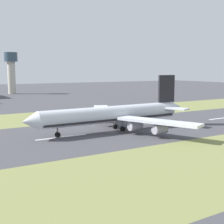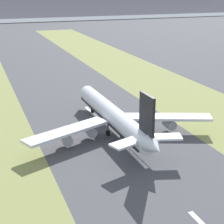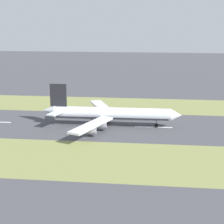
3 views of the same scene
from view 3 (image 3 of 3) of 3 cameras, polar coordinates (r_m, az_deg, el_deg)
name	(u,v)px [view 3 (image 3 of 3)]	position (r m, az deg, el deg)	size (l,w,h in m)	color
ground_plane	(114,126)	(181.36, 0.30, -2.11)	(800.00, 800.00, 0.00)	#424247
grass_median_west	(122,105)	(224.71, 1.55, 1.08)	(40.00, 600.00, 0.01)	olive
grass_median_east	(101,160)	(139.06, -1.73, -7.27)	(40.00, 600.00, 0.01)	olive
centreline_dash_mid	(72,124)	(184.70, -6.16, -1.89)	(1.20, 18.00, 0.01)	silver
centreline_dash_far	(154,127)	(180.38, 6.35, -2.29)	(1.20, 18.00, 0.01)	silver
airplane_main_jet	(108,114)	(179.53, -0.60, -0.29)	(64.13, 67.06, 20.20)	silver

